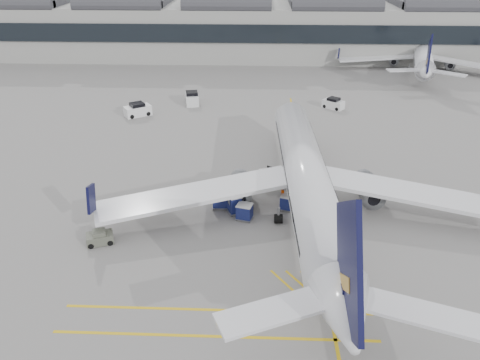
{
  "coord_description": "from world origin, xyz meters",
  "views": [
    {
      "loc": [
        4.55,
        -35.32,
        23.68
      ],
      "look_at": [
        3.08,
        2.57,
        4.0
      ],
      "focal_mm": 35.0,
      "sensor_mm": 36.0,
      "label": 1
    }
  ],
  "objects_px": {
    "airliner_main": "(307,181)",
    "pushback_tug": "(100,238)",
    "belt_loader": "(273,178)",
    "baggage_cart_a": "(288,202)",
    "ramp_agent_a": "(283,199)",
    "ramp_agent_b": "(239,201)"
  },
  "relations": [
    {
      "from": "baggage_cart_a",
      "to": "pushback_tug",
      "type": "distance_m",
      "value": 17.77
    },
    {
      "from": "baggage_cart_a",
      "to": "ramp_agent_b",
      "type": "xyz_separation_m",
      "value": [
        -4.75,
        0.06,
        0.02
      ]
    },
    {
      "from": "ramp_agent_a",
      "to": "baggage_cart_a",
      "type": "bearing_deg",
      "value": -81.2
    },
    {
      "from": "airliner_main",
      "to": "belt_loader",
      "type": "bearing_deg",
      "value": 115.17
    },
    {
      "from": "baggage_cart_a",
      "to": "ramp_agent_b",
      "type": "distance_m",
      "value": 4.75
    },
    {
      "from": "airliner_main",
      "to": "pushback_tug",
      "type": "relative_size",
      "value": 16.95
    },
    {
      "from": "ramp_agent_a",
      "to": "pushback_tug",
      "type": "distance_m",
      "value": 17.45
    },
    {
      "from": "ramp_agent_b",
      "to": "airliner_main",
      "type": "bearing_deg",
      "value": 173.54
    },
    {
      "from": "airliner_main",
      "to": "ramp_agent_a",
      "type": "distance_m",
      "value": 3.32
    },
    {
      "from": "ramp_agent_a",
      "to": "ramp_agent_b",
      "type": "height_order",
      "value": "ramp_agent_a"
    },
    {
      "from": "airliner_main",
      "to": "ramp_agent_b",
      "type": "height_order",
      "value": "airliner_main"
    },
    {
      "from": "airliner_main",
      "to": "ramp_agent_a",
      "type": "xyz_separation_m",
      "value": [
        -2.17,
        0.71,
        -2.41
      ]
    },
    {
      "from": "baggage_cart_a",
      "to": "ramp_agent_a",
      "type": "xyz_separation_m",
      "value": [
        -0.5,
        0.38,
        0.13
      ]
    },
    {
      "from": "ramp_agent_b",
      "to": "belt_loader",
      "type": "bearing_deg",
      "value": -124.97
    },
    {
      "from": "ramp_agent_b",
      "to": "baggage_cart_a",
      "type": "bearing_deg",
      "value": 176.23
    },
    {
      "from": "airliner_main",
      "to": "pushback_tug",
      "type": "xyz_separation_m",
      "value": [
        -18.28,
        -5.99,
        -2.83
      ]
    },
    {
      "from": "belt_loader",
      "to": "ramp_agent_b",
      "type": "relative_size",
      "value": 2.77
    },
    {
      "from": "belt_loader",
      "to": "baggage_cart_a",
      "type": "relative_size",
      "value": 2.66
    },
    {
      "from": "ramp_agent_b",
      "to": "pushback_tug",
      "type": "xyz_separation_m",
      "value": [
        -11.87,
        -6.37,
        -0.31
      ]
    },
    {
      "from": "airliner_main",
      "to": "ramp_agent_b",
      "type": "relative_size",
      "value": 25.06
    },
    {
      "from": "ramp_agent_a",
      "to": "belt_loader",
      "type": "bearing_deg",
      "value": 55.4
    },
    {
      "from": "airliner_main",
      "to": "baggage_cart_a",
      "type": "relative_size",
      "value": 24.0
    }
  ]
}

